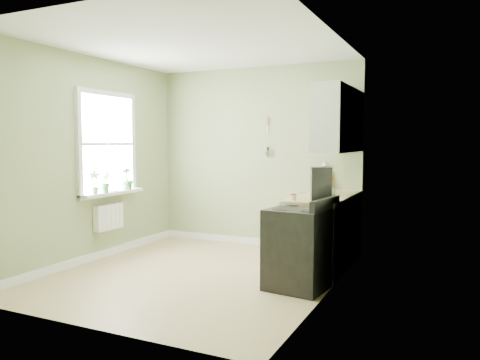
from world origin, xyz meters
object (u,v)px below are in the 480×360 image
at_px(stand_mixer, 323,181).
at_px(kettle, 322,183).
at_px(coffee_maker, 321,185).
at_px(stove, 300,247).

height_order(stand_mixer, kettle, stand_mixer).
relative_size(stand_mixer, coffee_maker, 1.06).
xyz_separation_m(stand_mixer, kettle, (-0.20, 0.67, -0.09)).
bearing_deg(kettle, coffee_maker, -75.27).
xyz_separation_m(kettle, coffee_maker, (0.35, -1.32, 0.09)).
distance_m(kettle, coffee_maker, 1.37).
distance_m(stove, kettle, 1.77).
bearing_deg(stove, kettle, 97.77).
bearing_deg(kettle, stove, -82.23).
height_order(stove, kettle, kettle).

